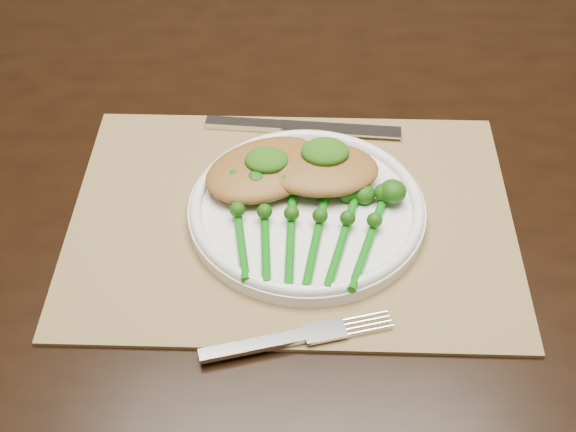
{
  "coord_description": "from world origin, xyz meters",
  "views": [
    {
      "loc": [
        -0.01,
        -0.73,
        1.36
      ],
      "look_at": [
        -0.0,
        -0.15,
        0.78
      ],
      "focal_mm": 50.0,
      "sensor_mm": 36.0,
      "label": 1
    }
  ],
  "objects_px": {
    "dining_table": "(315,356)",
    "chicken_fillet_left": "(266,169)",
    "broccolini_bundle": "(304,235)",
    "placemat": "(292,218)",
    "dinner_plate": "(307,209)"
  },
  "relations": [
    {
      "from": "dining_table",
      "to": "broccolini_bundle",
      "type": "height_order",
      "value": "broccolini_bundle"
    },
    {
      "from": "placemat",
      "to": "dinner_plate",
      "type": "xyz_separation_m",
      "value": [
        0.02,
        0.0,
        0.01
      ]
    },
    {
      "from": "dining_table",
      "to": "chicken_fillet_left",
      "type": "distance_m",
      "value": 0.41
    },
    {
      "from": "dining_table",
      "to": "dinner_plate",
      "type": "bearing_deg",
      "value": -105.25
    },
    {
      "from": "dining_table",
      "to": "placemat",
      "type": "relative_size",
      "value": 3.47
    },
    {
      "from": "dining_table",
      "to": "broccolini_bundle",
      "type": "bearing_deg",
      "value": -102.35
    },
    {
      "from": "dinner_plate",
      "to": "chicken_fillet_left",
      "type": "xyz_separation_m",
      "value": [
        -0.04,
        0.04,
        0.02
      ]
    },
    {
      "from": "dinner_plate",
      "to": "broccolini_bundle",
      "type": "height_order",
      "value": "broccolini_bundle"
    },
    {
      "from": "dining_table",
      "to": "placemat",
      "type": "height_order",
      "value": "placemat"
    },
    {
      "from": "dining_table",
      "to": "chicken_fillet_left",
      "type": "relative_size",
      "value": 11.76
    },
    {
      "from": "placemat",
      "to": "broccolini_bundle",
      "type": "xyz_separation_m",
      "value": [
        0.01,
        -0.05,
        0.02
      ]
    },
    {
      "from": "dinner_plate",
      "to": "chicken_fillet_left",
      "type": "height_order",
      "value": "chicken_fillet_left"
    },
    {
      "from": "dinner_plate",
      "to": "dining_table",
      "type": "bearing_deg",
      "value": 76.33
    },
    {
      "from": "dinner_plate",
      "to": "chicken_fillet_left",
      "type": "relative_size",
      "value": 1.82
    },
    {
      "from": "chicken_fillet_left",
      "to": "placemat",
      "type": "bearing_deg",
      "value": -87.33
    }
  ]
}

